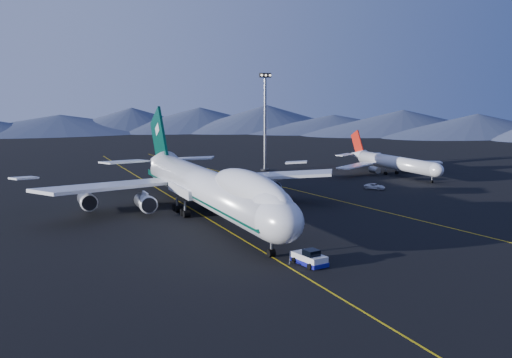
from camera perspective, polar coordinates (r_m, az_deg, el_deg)
name	(u,v)px	position (r m, az deg, el deg)	size (l,w,h in m)	color
ground	(207,218)	(103.41, -4.90, -3.94)	(500.00, 500.00, 0.00)	black
taxiway_line_main	(207,218)	(103.41, -4.90, -3.93)	(0.25, 220.00, 0.01)	gold
taxiway_line_side	(322,196)	(124.92, 6.62, -1.75)	(0.25, 200.00, 0.01)	gold
boeing_747	(207,187)	(102.33, -4.95, -0.75)	(59.62, 72.43, 19.37)	silver
pushback_tug	(309,259)	(76.31, 5.37, -8.02)	(3.55, 5.43, 2.21)	silver
second_jet	(392,162)	(160.58, 13.48, 1.63)	(35.06, 39.61, 11.27)	silver
service_van	(375,186)	(136.18, 11.79, -0.73)	(2.21, 4.79, 1.33)	white
floodlight_mast	(265,122)	(163.63, 0.91, 5.75)	(3.44, 2.58, 27.81)	black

